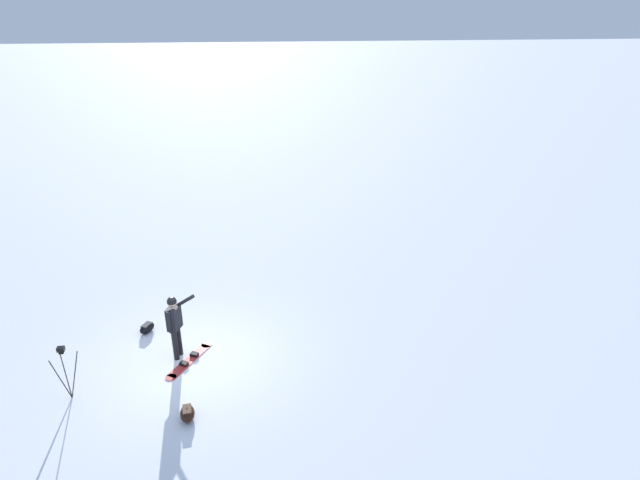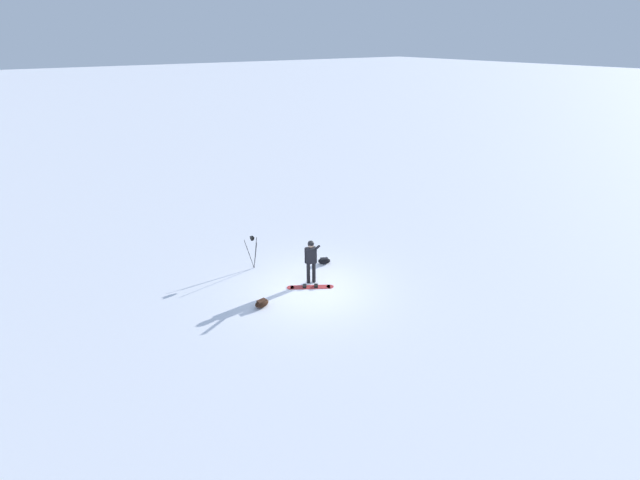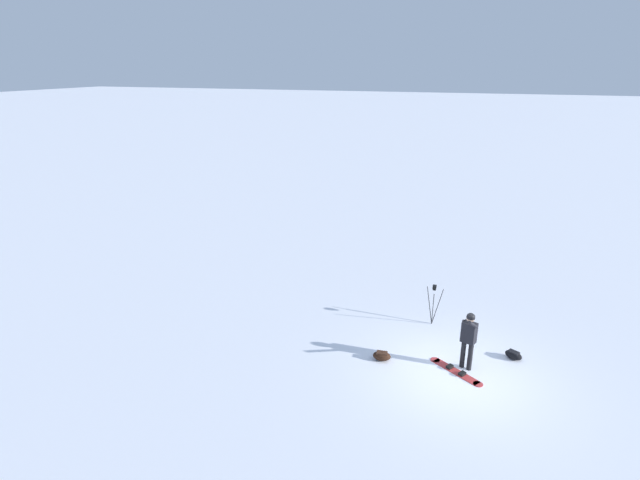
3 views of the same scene
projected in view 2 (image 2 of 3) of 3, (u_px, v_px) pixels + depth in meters
name	position (u px, v px, depth m)	size (l,w,h in m)	color
ground_plane	(313.00, 288.00, 16.92)	(300.00, 300.00, 0.00)	white
snowboarder	(311.00, 257.00, 16.83)	(0.46, 0.78, 1.82)	black
snowboard	(310.00, 287.00, 16.95)	(1.55, 1.09, 0.10)	#B23333
gear_bag_large	(262.00, 303.00, 15.68)	(0.56, 0.37, 0.28)	black
camera_tripod	(253.00, 246.00, 17.95)	(0.58, 0.56, 1.43)	#262628
gear_bag_small	(324.00, 261.00, 18.67)	(0.60, 0.51, 0.25)	black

